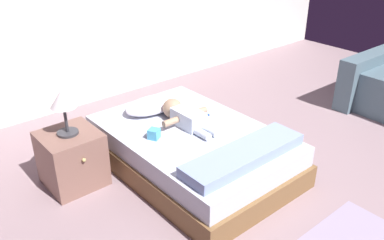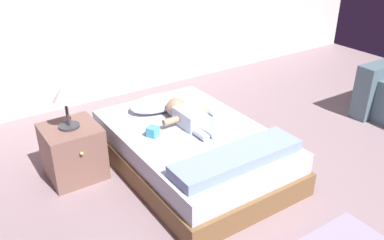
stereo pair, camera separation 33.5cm
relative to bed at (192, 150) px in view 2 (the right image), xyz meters
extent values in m
plane|color=gray|center=(0.15, -1.12, -0.18)|extent=(8.00, 8.00, 0.00)
cube|color=brown|center=(0.00, 0.00, -0.08)|extent=(1.16, 1.73, 0.19)
cube|color=silver|center=(0.00, 0.00, 0.10)|extent=(1.11, 1.66, 0.17)
ellipsoid|color=white|center=(-0.02, 0.53, 0.24)|extent=(0.55, 0.33, 0.12)
cube|color=silver|center=(0.03, 0.09, 0.26)|extent=(0.17, 0.29, 0.14)
sphere|color=tan|center=(0.03, 0.31, 0.27)|extent=(0.18, 0.18, 0.18)
cylinder|color=tan|center=(-0.12, 0.13, 0.26)|extent=(0.15, 0.06, 0.06)
cylinder|color=tan|center=(0.19, 0.13, 0.26)|extent=(0.16, 0.07, 0.06)
cylinder|color=silver|center=(-0.01, -0.14, 0.22)|extent=(0.06, 0.17, 0.06)
cylinder|color=silver|center=(0.08, -0.14, 0.22)|extent=(0.06, 0.17, 0.06)
cube|color=blue|center=(0.30, 0.18, 0.19)|extent=(0.02, 0.14, 0.01)
cube|color=white|center=(0.31, 0.25, 0.20)|extent=(0.02, 0.02, 0.01)
cube|color=#7D584D|center=(-0.88, 0.45, 0.05)|extent=(0.44, 0.44, 0.46)
sphere|color=tan|center=(-0.88, 0.22, 0.15)|extent=(0.03, 0.03, 0.03)
cylinder|color=#333338|center=(-0.88, 0.45, 0.29)|extent=(0.17, 0.17, 0.02)
cylinder|color=#333338|center=(-0.88, 0.45, 0.40)|extent=(0.02, 0.02, 0.21)
cone|color=silver|center=(-0.88, 0.45, 0.58)|extent=(0.20, 0.20, 0.14)
cube|color=#8094C3|center=(0.00, -0.59, 0.23)|extent=(1.04, 0.29, 0.09)
cube|color=#47A7D3|center=(-0.32, 0.10, 0.23)|extent=(0.11, 0.11, 0.08)
camera|label=1|loc=(-1.93, -2.29, 1.81)|focal=38.03mm
camera|label=2|loc=(-1.67, -2.49, 1.81)|focal=38.03mm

